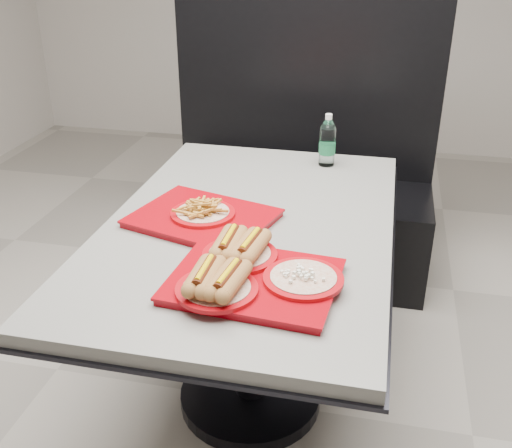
% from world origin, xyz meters
% --- Properties ---
extents(ground, '(6.00, 6.00, 0.00)m').
position_xyz_m(ground, '(0.00, 0.00, 0.00)').
color(ground, '#9C958B').
rests_on(ground, ground).
extents(diner_table, '(0.92, 1.42, 0.75)m').
position_xyz_m(diner_table, '(0.00, 0.00, 0.58)').
color(diner_table, black).
rests_on(diner_table, ground).
extents(booth_bench, '(1.30, 0.57, 1.35)m').
position_xyz_m(booth_bench, '(0.00, 1.09, 0.40)').
color(booth_bench, black).
rests_on(booth_bench, ground).
extents(tray_near, '(0.46, 0.39, 0.09)m').
position_xyz_m(tray_near, '(0.08, -0.36, 0.78)').
color(tray_near, '#92040C').
rests_on(tray_near, diner_table).
extents(tray_far, '(0.50, 0.43, 0.08)m').
position_xyz_m(tray_far, '(-0.15, -0.03, 0.77)').
color(tray_far, '#92040C').
rests_on(tray_far, diner_table).
extents(water_bottle, '(0.07, 0.07, 0.21)m').
position_xyz_m(water_bottle, '(0.18, 0.57, 0.84)').
color(water_bottle, silver).
rests_on(water_bottle, diner_table).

